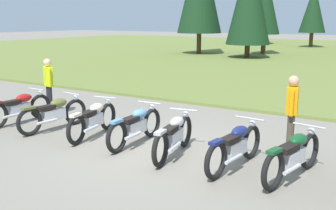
{
  "coord_description": "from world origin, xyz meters",
  "views": [
    {
      "loc": [
        4.76,
        -6.95,
        2.79
      ],
      "look_at": [
        0.0,
        0.6,
        0.9
      ],
      "focal_mm": 43.55,
      "sensor_mm": 36.0,
      "label": 1
    }
  ],
  "objects_px": {
    "motorcycle_sky_blue": "(136,125)",
    "rider_near_row_end": "(292,110)",
    "motorcycle_british_green": "(293,155)",
    "motorcycle_red": "(19,108)",
    "motorcycle_olive": "(54,113)",
    "rider_in_hivis_vest": "(49,83)",
    "motorcycle_cream": "(93,119)",
    "motorcycle_silver": "(174,135)",
    "motorcycle_navy": "(235,146)"
  },
  "relations": [
    {
      "from": "motorcycle_olive",
      "to": "motorcycle_silver",
      "type": "bearing_deg",
      "value": -1.38
    },
    {
      "from": "motorcycle_silver",
      "to": "motorcycle_red",
      "type": "bearing_deg",
      "value": 179.41
    },
    {
      "from": "motorcycle_cream",
      "to": "motorcycle_navy",
      "type": "height_order",
      "value": "same"
    },
    {
      "from": "rider_near_row_end",
      "to": "motorcycle_olive",
      "type": "bearing_deg",
      "value": -167.22
    },
    {
      "from": "motorcycle_olive",
      "to": "rider_near_row_end",
      "type": "bearing_deg",
      "value": 12.78
    },
    {
      "from": "rider_near_row_end",
      "to": "motorcycle_british_green",
      "type": "bearing_deg",
      "value": -72.03
    },
    {
      "from": "motorcycle_silver",
      "to": "rider_near_row_end",
      "type": "bearing_deg",
      "value": 34.31
    },
    {
      "from": "motorcycle_navy",
      "to": "motorcycle_silver",
      "type": "bearing_deg",
      "value": -179.75
    },
    {
      "from": "motorcycle_cream",
      "to": "rider_near_row_end",
      "type": "bearing_deg",
      "value": 15.4
    },
    {
      "from": "motorcycle_cream",
      "to": "motorcycle_sky_blue",
      "type": "distance_m",
      "value": 1.23
    },
    {
      "from": "motorcycle_silver",
      "to": "motorcycle_navy",
      "type": "distance_m",
      "value": 1.36
    },
    {
      "from": "rider_in_hivis_vest",
      "to": "rider_near_row_end",
      "type": "bearing_deg",
      "value": 1.65
    },
    {
      "from": "motorcycle_silver",
      "to": "rider_near_row_end",
      "type": "xyz_separation_m",
      "value": [
        2.01,
        1.37,
        0.51
      ]
    },
    {
      "from": "motorcycle_red",
      "to": "rider_near_row_end",
      "type": "relative_size",
      "value": 1.26
    },
    {
      "from": "motorcycle_cream",
      "to": "rider_near_row_end",
      "type": "xyz_separation_m",
      "value": [
        4.38,
        1.21,
        0.51
      ]
    },
    {
      "from": "motorcycle_navy",
      "to": "rider_in_hivis_vest",
      "type": "bearing_deg",
      "value": 169.65
    },
    {
      "from": "motorcycle_navy",
      "to": "rider_in_hivis_vest",
      "type": "distance_m",
      "value": 6.49
    },
    {
      "from": "motorcycle_red",
      "to": "motorcycle_british_green",
      "type": "distance_m",
      "value": 7.37
    },
    {
      "from": "motorcycle_red",
      "to": "rider_in_hivis_vest",
      "type": "relative_size",
      "value": 1.26
    },
    {
      "from": "rider_near_row_end",
      "to": "motorcycle_silver",
      "type": "bearing_deg",
      "value": -145.69
    },
    {
      "from": "motorcycle_red",
      "to": "motorcycle_olive",
      "type": "bearing_deg",
      "value": 1.65
    },
    {
      "from": "motorcycle_british_green",
      "to": "rider_in_hivis_vest",
      "type": "height_order",
      "value": "rider_in_hivis_vest"
    },
    {
      "from": "motorcycle_olive",
      "to": "motorcycle_navy",
      "type": "xyz_separation_m",
      "value": [
        5.0,
        -0.08,
        0.0
      ]
    },
    {
      "from": "motorcycle_olive",
      "to": "rider_near_row_end",
      "type": "height_order",
      "value": "rider_near_row_end"
    },
    {
      "from": "motorcycle_red",
      "to": "motorcycle_cream",
      "type": "relative_size",
      "value": 1.01
    },
    {
      "from": "motorcycle_cream",
      "to": "motorcycle_sky_blue",
      "type": "bearing_deg",
      "value": 2.44
    },
    {
      "from": "motorcycle_olive",
      "to": "motorcycle_sky_blue",
      "type": "xyz_separation_m",
      "value": [
        2.5,
        0.13,
        0.0
      ]
    },
    {
      "from": "motorcycle_olive",
      "to": "motorcycle_british_green",
      "type": "relative_size",
      "value": 1.01
    },
    {
      "from": "motorcycle_cream",
      "to": "motorcycle_sky_blue",
      "type": "relative_size",
      "value": 0.99
    },
    {
      "from": "motorcycle_olive",
      "to": "motorcycle_navy",
      "type": "relative_size",
      "value": 1.0
    },
    {
      "from": "motorcycle_sky_blue",
      "to": "rider_in_hivis_vest",
      "type": "bearing_deg",
      "value": 166.15
    },
    {
      "from": "motorcycle_sky_blue",
      "to": "motorcycle_british_green",
      "type": "height_order",
      "value": "same"
    },
    {
      "from": "motorcycle_silver",
      "to": "motorcycle_sky_blue",
      "type": "bearing_deg",
      "value": 169.29
    },
    {
      "from": "motorcycle_red",
      "to": "motorcycle_silver",
      "type": "height_order",
      "value": "same"
    },
    {
      "from": "motorcycle_red",
      "to": "motorcycle_british_green",
      "type": "relative_size",
      "value": 1.01
    },
    {
      "from": "motorcycle_british_green",
      "to": "rider_in_hivis_vest",
      "type": "distance_m",
      "value": 7.54
    },
    {
      "from": "motorcycle_navy",
      "to": "rider_near_row_end",
      "type": "distance_m",
      "value": 1.6
    },
    {
      "from": "motorcycle_navy",
      "to": "motorcycle_british_green",
      "type": "bearing_deg",
      "value": 2.84
    },
    {
      "from": "motorcycle_cream",
      "to": "motorcycle_silver",
      "type": "bearing_deg",
      "value": -3.95
    },
    {
      "from": "motorcycle_silver",
      "to": "motorcycle_british_green",
      "type": "height_order",
      "value": "same"
    },
    {
      "from": "motorcycle_cream",
      "to": "rider_in_hivis_vest",
      "type": "relative_size",
      "value": 1.25
    },
    {
      "from": "motorcycle_red",
      "to": "rider_in_hivis_vest",
      "type": "xyz_separation_m",
      "value": [
        -0.07,
        1.12,
        0.51
      ]
    },
    {
      "from": "motorcycle_sky_blue",
      "to": "rider_near_row_end",
      "type": "distance_m",
      "value": 3.39
    },
    {
      "from": "motorcycle_red",
      "to": "motorcycle_navy",
      "type": "bearing_deg",
      "value": -0.41
    },
    {
      "from": "rider_near_row_end",
      "to": "motorcycle_navy",
      "type": "bearing_deg",
      "value": -115.53
    },
    {
      "from": "motorcycle_cream",
      "to": "rider_near_row_end",
      "type": "distance_m",
      "value": 4.57
    },
    {
      "from": "motorcycle_red",
      "to": "motorcycle_cream",
      "type": "distance_m",
      "value": 2.57
    },
    {
      "from": "motorcycle_red",
      "to": "motorcycle_sky_blue",
      "type": "distance_m",
      "value": 3.8
    },
    {
      "from": "rider_in_hivis_vest",
      "to": "rider_near_row_end",
      "type": "relative_size",
      "value": 1.0
    },
    {
      "from": "motorcycle_cream",
      "to": "motorcycle_red",
      "type": "bearing_deg",
      "value": -177.48
    }
  ]
}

